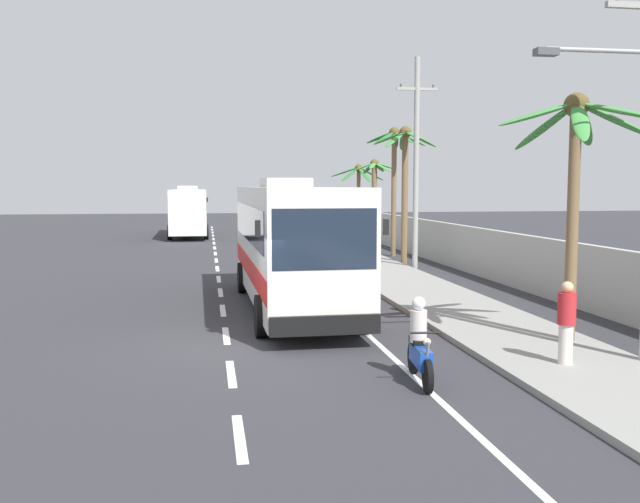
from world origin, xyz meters
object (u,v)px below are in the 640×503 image
pedestrian_near_kerb (566,321)px  palm_fourth (359,184)px  motorcycle_beside_bus (420,347)px  palm_nearest (576,157)px  palm_third (375,186)px  palm_second (405,168)px  motorcycle_trailing (311,256)px  utility_pole_mid (416,161)px  coach_bus_foreground (291,241)px  coach_bus_far_lane (188,210)px  palm_farthest (394,163)px

pedestrian_near_kerb → palm_fourth: (3.74, 36.23, 2.83)m
motorcycle_beside_bus → palm_nearest: palm_nearest is taller
pedestrian_near_kerb → palm_third: palm_third is taller
pedestrian_near_kerb → palm_fourth: size_ratio=0.32×
palm_second → motorcycle_beside_bus: bearing=-105.2°
motorcycle_trailing → palm_second: size_ratio=0.31×
motorcycle_trailing → palm_third: palm_third is taller
pedestrian_near_kerb → utility_pole_mid: utility_pole_mid is taller
coach_bus_foreground → palm_fourth: bearing=73.7°
pedestrian_near_kerb → palm_second: (2.09, 18.80, 3.50)m
coach_bus_foreground → motorcycle_beside_bus: coach_bus_foreground is taller
coach_bus_far_lane → palm_fourth: palm_fourth is taller
motorcycle_beside_bus → motorcycle_trailing: bearing=88.2°
palm_third → palm_fourth: bearing=90.7°
palm_farthest → palm_fourth: bearing=85.3°
coach_bus_foreground → palm_second: (6.61, 10.79, 2.47)m
coach_bus_far_lane → utility_pole_mid: utility_pole_mid is taller
pedestrian_near_kerb → palm_nearest: palm_nearest is taller
palm_fourth → palm_farthest: size_ratio=0.78×
palm_third → utility_pole_mid: bearing=-96.7°
motorcycle_beside_bus → motorcycle_trailing: (0.55, 17.49, 0.00)m
palm_third → motorcycle_beside_bus: bearing=-102.2°
palm_farthest → coach_bus_foreground: bearing=-116.1°
coach_bus_foreground → palm_farthest: size_ratio=1.69×
motorcycle_trailing → utility_pole_mid: 6.18m
coach_bus_foreground → palm_fourth: palm_fourth is taller
coach_bus_far_lane → motorcycle_beside_bus: coach_bus_far_lane is taller
motorcycle_trailing → palm_farthest: 8.57m
coach_bus_far_lane → palm_fourth: 12.54m
palm_third → coach_bus_far_lane: bearing=148.8°
pedestrian_near_kerb → palm_farthest: size_ratio=0.25×
pedestrian_near_kerb → palm_fourth: palm_fourth is taller
palm_fourth → palm_second: bearing=-95.4°
pedestrian_near_kerb → motorcycle_trailing: bearing=139.0°
palm_second → palm_farthest: palm_farthest is taller
palm_second → palm_fourth: 17.52m
palm_farthest → palm_second: bearing=-97.9°
utility_pole_mid → palm_second: (0.04, 1.90, -0.27)m
coach_bus_far_lane → palm_fourth: bearing=-13.0°
utility_pole_mid → palm_second: bearing=88.8°
utility_pole_mid → motorcycle_trailing: bearing=176.1°
palm_nearest → palm_farthest: 20.67m
palm_farthest → palm_nearest: bearing=-93.9°
utility_pole_mid → palm_nearest: (-0.85, -14.91, -0.46)m
coach_bus_far_lane → palm_nearest: size_ratio=1.87×
coach_bus_far_lane → utility_pole_mid: (10.38, -22.12, 2.85)m
motorcycle_trailing → utility_pole_mid: utility_pole_mid is taller
palm_nearest → palm_third: palm_nearest is taller
pedestrian_near_kerb → palm_second: palm_second is taller
utility_pole_mid → palm_nearest: 14.94m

